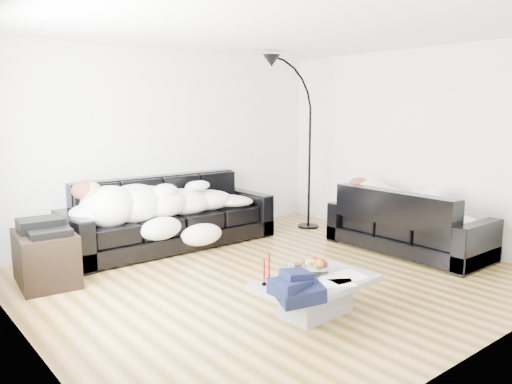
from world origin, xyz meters
TOP-DOWN VIEW (x-y plane):
  - ground at (0.00, 0.00)m, footprint 5.00×5.00m
  - wall_back at (0.00, 2.25)m, footprint 5.00×0.02m
  - wall_left at (-2.50, 0.00)m, footprint 0.02×4.50m
  - wall_right at (2.50, 0.00)m, footprint 0.02×4.50m
  - ceiling at (0.00, 0.00)m, footprint 5.00×5.00m
  - sofa_back at (-0.24, 1.79)m, footprint 2.78×0.96m
  - sofa_right at (2.00, -0.32)m, footprint 0.86×2.01m
  - sleeper_back at (-0.24, 1.74)m, footprint 2.35×0.81m
  - sleeper_right at (2.00, -0.32)m, footprint 0.73×1.73m
  - teal_cushion at (1.94, 0.30)m, footprint 0.42×0.38m
  - coffee_table at (-0.36, -0.99)m, footprint 1.13×0.69m
  - fruit_bowl at (-0.24, -0.86)m, footprint 0.31×0.31m
  - wine_glass_a at (-0.57, -0.88)m, footprint 0.08×0.08m
  - wine_glass_b at (-0.66, -0.97)m, footprint 0.09×0.09m
  - wine_glass_c at (-0.44, -1.01)m, footprint 0.09×0.09m
  - candle_left at (-0.81, -0.81)m, footprint 0.05×0.05m
  - candle_right at (-0.69, -0.74)m, footprint 0.05×0.05m
  - newspaper_a at (-0.12, -1.10)m, footprint 0.41×0.33m
  - newspaper_b at (-0.29, -1.18)m, footprint 0.35×0.33m
  - navy_jacket at (-0.84, -1.21)m, footprint 0.38×0.32m
  - shoes at (0.25, -0.11)m, footprint 0.44×0.32m
  - av_cabinet at (-1.98, 1.35)m, footprint 0.63×0.85m
  - stereo at (-1.98, 1.35)m, footprint 0.47×0.37m
  - floor_lamp at (1.94, 1.41)m, footprint 0.84×0.41m

SIDE VIEW (x-z plane):
  - ground at x=0.00m, z-range 0.00..0.00m
  - shoes at x=0.25m, z-range 0.00..0.10m
  - coffee_table at x=-0.36m, z-range 0.00..0.32m
  - av_cabinet at x=-1.98m, z-range 0.00..0.55m
  - newspaper_b at x=-0.29m, z-range 0.32..0.33m
  - newspaper_a at x=-0.12m, z-range 0.32..0.33m
  - fruit_bowl at x=-0.24m, z-range 0.32..0.47m
  - sofa_right at x=2.00m, z-range 0.00..0.82m
  - wine_glass_a at x=-0.57m, z-range 0.32..0.50m
  - wine_glass_b at x=-0.66m, z-range 0.32..0.51m
  - wine_glass_c at x=-0.44m, z-range 0.32..0.51m
  - candle_left at x=-0.81m, z-range 0.32..0.55m
  - candle_right at x=-0.69m, z-range 0.32..0.57m
  - sofa_back at x=-0.24m, z-range 0.00..0.91m
  - navy_jacket at x=-0.84m, z-range 0.40..0.59m
  - stereo at x=-1.98m, z-range 0.55..0.68m
  - sleeper_right at x=2.00m, z-range 0.42..0.84m
  - sleeper_back at x=-0.24m, z-range 0.42..0.89m
  - teal_cushion at x=1.94m, z-range 0.62..0.82m
  - floor_lamp at x=1.94m, z-range 0.00..2.23m
  - wall_back at x=0.00m, z-range 0.00..2.60m
  - wall_left at x=-2.50m, z-range 0.00..2.60m
  - wall_right at x=2.50m, z-range 0.00..2.60m
  - ceiling at x=0.00m, z-range 2.60..2.60m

